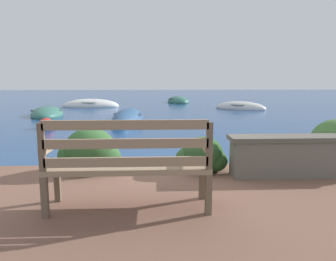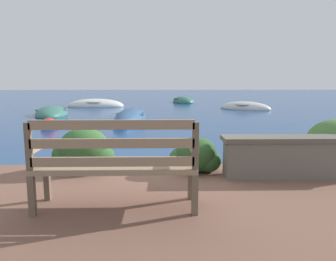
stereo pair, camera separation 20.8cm
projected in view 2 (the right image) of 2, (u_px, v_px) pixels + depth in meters
name	position (u px, v px, depth m)	size (l,w,h in m)	color
ground_plane	(146.00, 178.00, 5.07)	(80.00, 80.00, 0.00)	navy
park_bench	(115.00, 162.00, 3.23)	(1.62, 0.48, 0.93)	brown
stone_wall	(292.00, 156.00, 4.35)	(1.88, 0.39, 0.55)	#666056
hedge_clump_left	(84.00, 152.00, 4.65)	(0.91, 0.65, 0.62)	#2D5628
hedge_clump_centre	(195.00, 156.00, 4.60)	(0.73, 0.53, 0.50)	#284C23
hedge_clump_right	(333.00, 147.00, 4.82)	(1.05, 0.76, 0.71)	#426B33
rowboat_nearest	(131.00, 120.00, 11.51)	(1.33, 3.43, 0.84)	#2D517A
rowboat_mid	(52.00, 114.00, 13.70)	(1.83, 2.95, 0.66)	#336B5B
rowboat_far	(245.00, 108.00, 16.36)	(2.76, 2.35, 0.68)	silver
rowboat_outer	(96.00, 106.00, 17.82)	(3.05, 1.32, 0.77)	silver
rowboat_distant	(183.00, 102.00, 20.86)	(1.70, 2.49, 0.72)	#336B5B
mooring_buoy	(49.00, 125.00, 10.12)	(0.53, 0.53, 0.48)	red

